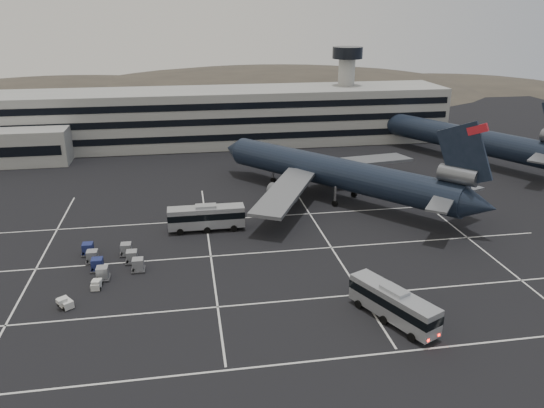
{
  "coord_description": "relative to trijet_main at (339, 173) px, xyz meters",
  "views": [
    {
      "loc": [
        -8.73,
        -65.61,
        33.84
      ],
      "look_at": [
        4.11,
        10.69,
        5.0
      ],
      "focal_mm": 35.0,
      "sensor_mm": 36.0,
      "label": 1
    }
  ],
  "objects": [
    {
      "name": "trijet_main",
      "position": [
        0.0,
        0.0,
        0.0
      ],
      "size": [
        41.79,
        47.5,
        18.08
      ],
      "rotation": [
        0.0,
        0.0,
        0.7
      ],
      "color": "black",
      "rests_on": "ground"
    },
    {
      "name": "tug_a",
      "position": [
        -39.79,
        -27.01,
        -4.67
      ],
      "size": [
        1.33,
        2.1,
        1.3
      ],
      "rotation": [
        0.0,
        0.0,
        -0.06
      ],
      "color": "silver",
      "rests_on": "ground"
    },
    {
      "name": "tug_b",
      "position": [
        -42.78,
        -31.09,
        -4.64
      ],
      "size": [
        2.3,
        2.49,
        1.38
      ],
      "rotation": [
        0.0,
        0.0,
        0.62
      ],
      "color": "silver",
      "rests_on": "ground"
    },
    {
      "name": "bus_near",
      "position": [
        -5.25,
        -40.27,
        -2.97
      ],
      "size": [
        7.49,
        11.84,
        4.17
      ],
      "rotation": [
        0.0,
        0.0,
        0.44
      ],
      "color": "#96999D",
      "rests_on": "ground"
    },
    {
      "name": "uld_cluster",
      "position": [
        -38.69,
        -20.39,
        -4.39
      ],
      "size": [
        9.96,
        10.65,
        1.77
      ],
      "rotation": [
        0.0,
        0.0,
        0.36
      ],
      "color": "#2D2D30",
      "rests_on": "ground"
    },
    {
      "name": "bus_far",
      "position": [
        -24.89,
        -10.3,
        -2.89
      ],
      "size": [
        12.24,
        3.16,
        4.32
      ],
      "rotation": [
        0.0,
        0.0,
        1.57
      ],
      "color": "#96999D",
      "rests_on": "ground"
    },
    {
      "name": "trijet_far",
      "position": [
        36.1,
        22.49,
        0.18
      ],
      "size": [
        33.74,
        53.32,
        18.08
      ],
      "rotation": [
        0.0,
        0.0,
        0.48
      ],
      "color": "black",
      "rests_on": "ground"
    },
    {
      "name": "ground",
      "position": [
        -18.83,
        -24.09,
        -5.25
      ],
      "size": [
        260.0,
        260.0,
        0.0
      ],
      "primitive_type": "plane",
      "color": "black",
      "rests_on": "ground"
    },
    {
      "name": "lane_markings",
      "position": [
        -17.88,
        -23.37,
        -5.24
      ],
      "size": [
        90.0,
        55.62,
        0.01
      ],
      "color": "silver",
      "rests_on": "ground"
    },
    {
      "name": "terminal",
      "position": [
        -21.78,
        47.05,
        1.68
      ],
      "size": [
        125.0,
        26.0,
        24.0
      ],
      "color": "gray",
      "rests_on": "ground"
    },
    {
      "name": "hills",
      "position": [
        -0.84,
        145.91,
        -17.32
      ],
      "size": [
        352.0,
        180.0,
        44.0
      ],
      "color": "#38332B",
      "rests_on": "ground"
    }
  ]
}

